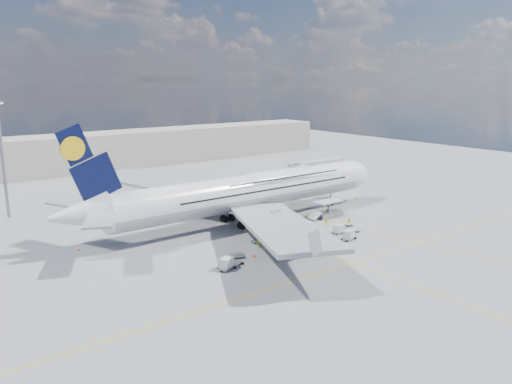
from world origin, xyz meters
TOP-DOWN VIEW (x-y plane):
  - ground at (0.00, 0.00)m, footprint 300.00×300.00m
  - taxi_line_main at (0.00, 0.00)m, footprint 0.25×220.00m
  - taxi_line_cross at (0.00, -20.00)m, footprint 120.00×0.25m
  - taxi_line_diag at (14.00, 10.00)m, footprint 14.16×99.06m
  - airliner at (0.26, 10.00)m, footprint 77.26×79.15m
  - jet_bridge at (29.81, 20.94)m, footprint 18.80×12.10m
  - cargo_loader at (16.82, 2.89)m, footprint 8.53×3.20m
  - light_mast at (-40.00, 45.00)m, footprint 3.00×0.70m
  - terminal at (0.00, 95.00)m, footprint 180.00×16.00m
  - tree_line at (40.00, 140.00)m, footprint 160.00×6.00m
  - dolly_row_a at (-18.77, -9.87)m, footprint 3.50×2.77m
  - dolly_row_b at (-14.60, -6.26)m, footprint 3.64×2.76m
  - dolly_row_c at (-6.20, -2.05)m, footprint 3.26×2.38m
  - dolly_back at (-16.53, -9.16)m, footprint 3.15×2.68m
  - dolly_nose_far at (9.82, -7.27)m, footprint 2.88×1.72m
  - dolly_nose_near at (8.35, -11.27)m, footprint 3.38×2.60m
  - baggage_tug at (-3.00, -8.43)m, footprint 2.84×1.69m
  - catering_truck_inner at (-2.28, 26.08)m, footprint 7.60×4.54m
  - catering_truck_outer at (-12.62, 35.53)m, footprint 6.37×3.37m
  - service_van at (13.22, -7.24)m, footprint 2.83×4.89m
  - crew_nose at (34.00, 9.59)m, footprint 0.69×0.63m
  - crew_loader at (11.01, -2.64)m, footprint 1.15×1.14m
  - crew_wing at (-8.08, -4.48)m, footprint 0.80×1.11m
  - crew_van at (15.16, -5.08)m, footprint 1.07×1.05m
  - crew_tug at (-7.18, -3.53)m, footprint 1.23×0.84m
  - cone_nose at (33.06, 17.13)m, footprint 0.40×0.40m
  - cone_wing_left_inner at (-4.85, 24.26)m, footprint 0.49×0.49m
  - cone_wing_left_outer at (-12.77, 42.99)m, footprint 0.47×0.47m
  - cone_wing_right_inner at (-5.03, -10.50)m, footprint 0.44×0.44m
  - cone_wing_right_outer at (-11.77, -7.91)m, footprint 0.51×0.51m
  - cone_tail at (-34.82, 13.48)m, footprint 0.40×0.40m

SIDE VIEW (x-z plane):
  - ground at x=0.00m, z-range 0.00..0.00m
  - taxi_line_main at x=0.00m, z-range 0.00..0.01m
  - taxi_line_cross at x=0.00m, z-range 0.00..0.01m
  - taxi_line_diag at x=14.00m, z-range 0.00..0.01m
  - cone_nose at x=33.06m, z-range -0.01..0.50m
  - cone_tail at x=-34.82m, z-range -0.01..0.50m
  - cone_wing_right_inner at x=-5.03m, z-range -0.01..0.55m
  - cone_wing_left_outer at x=-12.77m, z-range -0.01..0.59m
  - cone_wing_left_inner at x=-4.85m, z-range -0.01..0.61m
  - cone_wing_right_outer at x=-11.77m, z-range -0.01..0.63m
  - dolly_back at x=-16.53m, z-range 0.11..0.52m
  - dolly_row_c at x=-6.20m, z-range 0.12..0.55m
  - dolly_row_b at x=-14.60m, z-range 0.13..0.60m
  - service_van at x=13.22m, z-range 0.00..1.28m
  - baggage_tug at x=-3.00m, z-range -0.10..1.56m
  - crew_nose at x=34.00m, z-range 0.00..1.59m
  - crew_tug at x=-7.18m, z-range 0.00..1.75m
  - crew_wing at x=-8.08m, z-range 0.00..1.76m
  - crew_van at x=15.16m, z-range 0.00..1.86m
  - crew_loader at x=11.01m, z-range 0.00..1.87m
  - dolly_nose_far at x=9.82m, z-range 0.07..1.81m
  - dolly_nose_near at x=8.35m, z-range 0.07..1.97m
  - dolly_row_a at x=-18.77m, z-range 0.07..2.04m
  - cargo_loader at x=16.82m, z-range -0.59..3.09m
  - catering_truck_outer at x=-12.62m, z-range -0.13..3.48m
  - catering_truck_inner at x=-2.28m, z-range -0.12..4.12m
  - tree_line at x=40.00m, z-range 0.00..8.00m
  - terminal at x=0.00m, z-range 0.00..12.00m
  - jet_bridge at x=29.81m, z-range 2.60..11.10m
  - airliner at x=0.26m, z-range -4.98..18.72m
  - light_mast at x=-40.00m, z-range 0.46..25.96m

